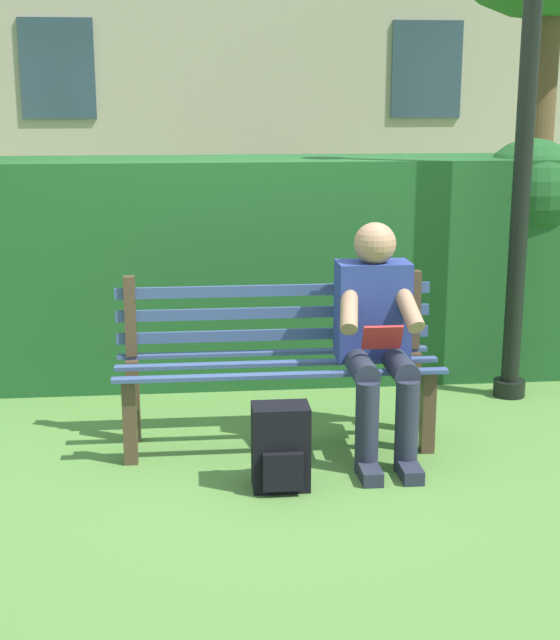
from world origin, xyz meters
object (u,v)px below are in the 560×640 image
(person_seated, at_px, (377,333))
(lamp_post, at_px, (528,76))
(park_bench, at_px, (277,359))
(backpack, at_px, (281,448))

(person_seated, relative_size, lamp_post, 0.36)
(park_bench, height_order, backpack, park_bench)
(backpack, bearing_deg, person_seated, -141.13)
(person_seated, height_order, lamp_post, lamp_post)
(park_bench, relative_size, person_seated, 1.42)
(lamp_post, bearing_deg, backpack, 38.48)
(lamp_post, bearing_deg, person_seated, 38.28)
(person_seated, distance_m, backpack, 0.82)
(backpack, distance_m, lamp_post, 2.65)
(person_seated, relative_size, backpack, 2.90)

